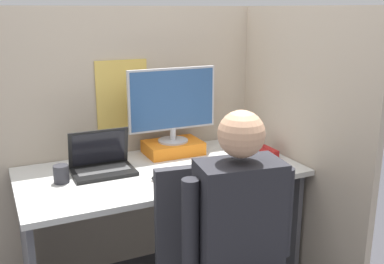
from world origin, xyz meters
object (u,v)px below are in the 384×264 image
object	(u,v)px
paper_box	(173,147)
monitor	(172,103)
stapler	(269,152)
carrot_toy	(198,179)
pen_cup	(61,174)
laptop	(102,164)
person	(247,242)

from	to	relation	value
paper_box	monitor	distance (m)	0.28
monitor	stapler	size ratio (longest dim) A/B	3.57
carrot_toy	pen_cup	distance (m)	0.70
stapler	laptop	bearing A→B (deg)	172.19
carrot_toy	person	xyz separation A→B (m)	(-0.05, -0.56, -0.06)
monitor	person	bearing A→B (deg)	-96.80
paper_box	laptop	xyz separation A→B (m)	(-0.48, -0.14, 0.01)
carrot_toy	person	bearing A→B (deg)	-95.51
monitor	stapler	distance (m)	0.66
person	stapler	bearing A→B (deg)	50.66
laptop	person	size ratio (longest dim) A/B	0.26
paper_box	carrot_toy	bearing A→B (deg)	-98.28
paper_box	person	xyz separation A→B (m)	(-0.13, -1.06, -0.08)
laptop	pen_cup	bearing A→B (deg)	-166.18
paper_box	carrot_toy	distance (m)	0.51
pen_cup	laptop	bearing A→B (deg)	13.82
paper_box	carrot_toy	size ratio (longest dim) A/B	2.15
carrot_toy	person	world-z (taller)	person
stapler	person	size ratio (longest dim) A/B	0.12
paper_box	laptop	world-z (taller)	laptop
person	pen_cup	distance (m)	1.04
monitor	stapler	world-z (taller)	monitor
paper_box	pen_cup	world-z (taller)	pen_cup
monitor	laptop	world-z (taller)	monitor
laptop	paper_box	bearing A→B (deg)	16.64
laptop	person	distance (m)	0.99
person	laptop	bearing A→B (deg)	110.79
monitor	stapler	bearing A→B (deg)	-28.62
paper_box	stapler	xyz separation A→B (m)	(0.52, -0.28, -0.02)
stapler	monitor	bearing A→B (deg)	151.38
monitor	pen_cup	world-z (taller)	monitor
paper_box	person	distance (m)	1.07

